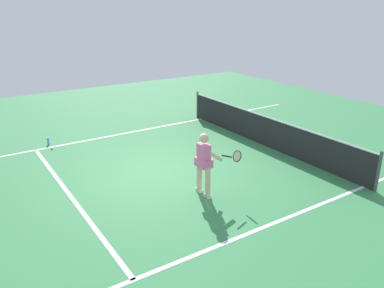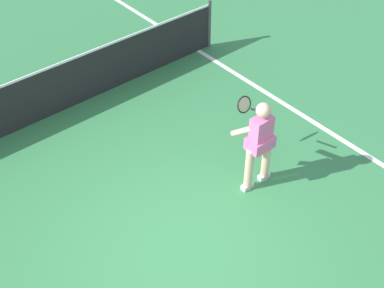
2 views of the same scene
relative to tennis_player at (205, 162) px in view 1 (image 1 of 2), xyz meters
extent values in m
plane|color=#38844C|center=(-1.73, -0.34, -0.85)|extent=(23.92, 23.92, 0.00)
cube|color=white|center=(-1.73, -2.75, -0.84)|extent=(7.22, 0.10, 0.01)
cube|color=white|center=(-5.34, -0.34, -0.84)|extent=(0.10, 16.40, 0.01)
cube|color=white|center=(1.87, -0.34, -0.84)|extent=(0.10, 16.40, 0.01)
cylinder|color=#4C4C51|center=(-5.64, 3.59, -0.32)|extent=(0.08, 0.08, 1.06)
cylinder|color=#4C4C51|center=(2.17, 3.59, -0.32)|extent=(0.08, 0.08, 1.06)
cube|color=#232326|center=(-1.73, 3.59, -0.38)|extent=(7.74, 0.02, 0.94)
cube|color=white|center=(-1.73, 3.59, 0.11)|extent=(7.74, 0.02, 0.04)
cylinder|color=beige|center=(-0.19, -0.03, -0.46)|extent=(0.13, 0.13, 0.78)
cylinder|color=beige|center=(0.17, -0.03, -0.46)|extent=(0.13, 0.13, 0.78)
cube|color=white|center=(-0.19, -0.03, -0.81)|extent=(0.20, 0.10, 0.08)
cube|color=white|center=(0.17, -0.03, -0.81)|extent=(0.20, 0.10, 0.08)
cube|color=pink|center=(-0.01, -0.03, 0.19)|extent=(0.32, 0.21, 0.52)
cube|color=pink|center=(-0.01, -0.03, -0.01)|extent=(0.41, 0.29, 0.20)
sphere|color=beige|center=(-0.01, -0.03, 0.59)|extent=(0.22, 0.22, 0.22)
cylinder|color=beige|center=(-0.16, 0.12, 0.21)|extent=(0.27, 0.47, 0.37)
cylinder|color=beige|center=(0.14, 0.12, 0.21)|extent=(0.29, 0.47, 0.37)
cylinder|color=black|center=(0.34, 0.38, 0.17)|extent=(0.04, 0.29, 0.14)
torus|color=black|center=(0.35, 0.68, 0.11)|extent=(0.29, 0.13, 0.28)
cylinder|color=beige|center=(0.35, 0.68, 0.11)|extent=(0.24, 0.09, 0.23)
sphere|color=#D1E533|center=(-5.13, -2.31, -0.81)|extent=(0.07, 0.07, 0.07)
cylinder|color=#4C9EE5|center=(-5.65, -2.29, -0.73)|extent=(0.07, 0.07, 0.24)
camera|label=1|loc=(6.79, -4.79, 3.50)|focal=35.92mm
camera|label=2|loc=(-4.63, -4.00, 5.19)|focal=50.45mm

